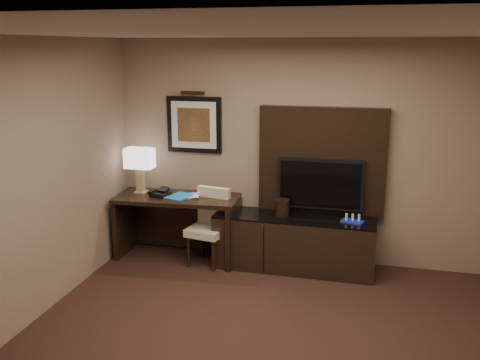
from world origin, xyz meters
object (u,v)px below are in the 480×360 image
(minibar_tray, at_px, (353,219))
(desk_phone, at_px, (160,192))
(desk_chair, at_px, (207,230))
(ice_bucket, at_px, (282,207))
(desk, at_px, (178,227))
(credenza, at_px, (294,243))
(table_lamp, at_px, (140,172))
(tv, at_px, (320,184))

(minibar_tray, bearing_deg, desk_phone, -179.92)
(desk_chair, distance_m, desk_phone, 0.75)
(ice_bucket, bearing_deg, desk_phone, -177.36)
(desk_chair, xyz_separation_m, ice_bucket, (0.89, 0.14, 0.31))
(desk, relative_size, minibar_tray, 6.17)
(credenza, relative_size, desk_phone, 9.00)
(minibar_tray, bearing_deg, desk, 178.69)
(desk_chair, bearing_deg, desk, 174.07)
(desk_chair, relative_size, table_lamp, 1.67)
(desk, xyz_separation_m, table_lamp, (-0.50, 0.05, 0.67))
(table_lamp, bearing_deg, desk_phone, -18.69)
(desk_phone, relative_size, ice_bucket, 1.09)
(desk, bearing_deg, minibar_tray, -4.87)
(desk, height_order, ice_bucket, ice_bucket)
(table_lamp, relative_size, ice_bucket, 2.73)
(desk_chair, bearing_deg, table_lamp, 179.94)
(desk_chair, bearing_deg, ice_bucket, 20.02)
(credenza, xyz_separation_m, tv, (0.27, 0.19, 0.69))
(desk_chair, bearing_deg, credenza, 17.73)
(table_lamp, bearing_deg, minibar_tray, -2.16)
(desk, xyz_separation_m, credenza, (1.46, -0.00, -0.08))
(credenza, xyz_separation_m, minibar_tray, (0.67, -0.05, 0.37))
(desk_chair, xyz_separation_m, table_lamp, (-0.92, 0.18, 0.63))
(desk, relative_size, credenza, 0.79)
(desk_chair, height_order, table_lamp, table_lamp)
(minibar_tray, bearing_deg, table_lamp, 177.84)
(credenza, bearing_deg, desk, -179.11)
(desk_chair, relative_size, desk_phone, 4.20)
(tv, relative_size, minibar_tray, 4.10)
(credenza, xyz_separation_m, desk_chair, (-1.04, -0.13, 0.12))
(desk, bearing_deg, table_lamp, 170.67)
(desk_phone, relative_size, minibar_tray, 0.86)
(desk, height_order, credenza, desk)
(table_lamp, bearing_deg, ice_bucket, -1.04)
(table_lamp, bearing_deg, desk_chair, -10.87)
(table_lamp, xyz_separation_m, minibar_tray, (2.63, -0.10, -0.37))
(table_lamp, xyz_separation_m, ice_bucket, (1.81, -0.03, -0.32))
(desk, distance_m, tv, 1.85)
(minibar_tray, bearing_deg, desk_chair, -177.40)
(ice_bucket, height_order, minibar_tray, ice_bucket)
(credenza, distance_m, desk_phone, 1.74)
(desk_chair, distance_m, table_lamp, 1.13)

